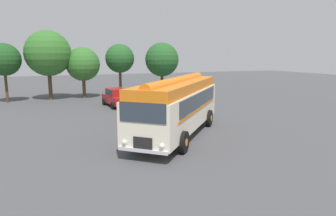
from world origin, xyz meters
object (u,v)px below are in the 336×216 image
(car_near_left, at_px, (117,97))
(car_mid_left, at_px, (143,96))
(car_mid_right, at_px, (170,94))
(vintage_bus, at_px, (178,104))

(car_near_left, bearing_deg, car_mid_left, -7.95)
(car_near_left, height_order, car_mid_right, same)
(car_mid_left, relative_size, car_mid_right, 1.00)
(vintage_bus, xyz_separation_m, car_mid_right, (4.47, 11.80, -1.05))
(car_mid_left, bearing_deg, vintage_bus, -97.15)
(car_mid_left, bearing_deg, car_mid_right, 10.78)
(car_near_left, distance_m, car_mid_left, 2.44)
(vintage_bus, bearing_deg, car_near_left, 94.98)
(vintage_bus, bearing_deg, car_mid_left, 82.85)
(car_mid_left, height_order, car_mid_right, same)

